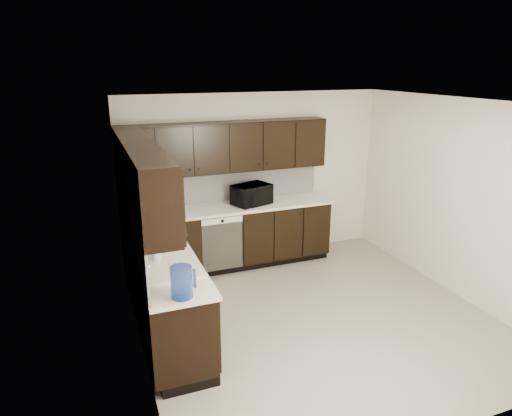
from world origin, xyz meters
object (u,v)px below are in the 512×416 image
Objects in this scene: blue_pitcher at (181,282)px; sink at (170,271)px; microwave at (252,195)px; storage_bin at (159,234)px; toaster_oven at (139,207)px.

sink is at bearing 74.30° from blue_pitcher.
microwave reaches higher than blue_pitcher.
blue_pitcher is at bearing -91.56° from storage_bin.
storage_bin is 1.45× the size of blue_pitcher.
blue_pitcher reaches higher than toaster_oven.
storage_bin is at bearing 74.04° from blue_pitcher.
microwave is 1.85× the size of blue_pitcher.
toaster_oven is at bearing 92.22° from sink.
microwave is at bearing 48.01° from sink.
microwave reaches higher than sink.
microwave is at bearing -10.50° from toaster_oven.
storage_bin is (0.02, 0.73, 0.14)m from sink.
toaster_oven is 0.77× the size of storage_bin.
blue_pitcher is at bearing -141.51° from microwave.
storage_bin is at bearing -91.69° from toaster_oven.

